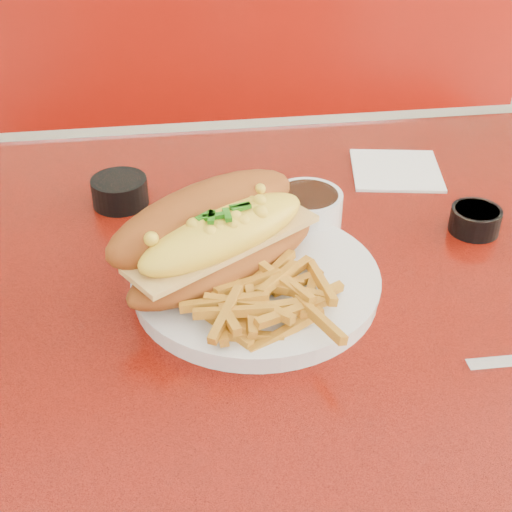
{
  "coord_description": "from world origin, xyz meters",
  "views": [
    {
      "loc": [
        -0.22,
        -0.54,
        1.2
      ],
      "look_at": [
        -0.14,
        0.01,
        0.81
      ],
      "focal_mm": 50.0,
      "sensor_mm": 36.0,
      "label": 1
    }
  ],
  "objects": [
    {
      "name": "booth_bench_far",
      "position": [
        0.0,
        0.81,
        0.29
      ],
      "size": [
        1.2,
        0.51,
        0.9
      ],
      "color": "maroon",
      "rests_on": "ground"
    },
    {
      "name": "fries_pile",
      "position": [
        -0.14,
        -0.05,
        0.8
      ],
      "size": [
        0.13,
        0.12,
        0.03
      ],
      "primitive_type": null,
      "rotation": [
        0.0,
        0.0,
        -0.2
      ],
      "color": "orange",
      "rests_on": "dinner_plate"
    },
    {
      "name": "fork",
      "position": [
        -0.1,
        -0.02,
        0.79
      ],
      "size": [
        0.04,
        0.14,
        0.0
      ],
      "rotation": [
        0.0,
        0.0,
        1.41
      ],
      "color": "silver",
      "rests_on": "dinner_plate"
    },
    {
      "name": "diner_table",
      "position": [
        0.0,
        0.0,
        0.61
      ],
      "size": [
        1.23,
        0.83,
        0.77
      ],
      "color": "red",
      "rests_on": "ground"
    },
    {
      "name": "sauce_cup_right",
      "position": [
        0.11,
        0.09,
        0.79
      ],
      "size": [
        0.07,
        0.07,
        0.03
      ],
      "rotation": [
        0.0,
        0.0,
        -0.2
      ],
      "color": "black",
      "rests_on": "diner_table"
    },
    {
      "name": "dinner_plate",
      "position": [
        -0.14,
        0.01,
        0.78
      ],
      "size": [
        0.26,
        0.26,
        0.02
      ],
      "rotation": [
        0.0,
        0.0,
        -0.09
      ],
      "color": "white",
      "rests_on": "diner_table"
    },
    {
      "name": "gravy_ramekin",
      "position": [
        -0.07,
        0.12,
        0.79
      ],
      "size": [
        0.08,
        0.08,
        0.04
      ],
      "rotation": [
        0.0,
        0.0,
        -0.08
      ],
      "color": "white",
      "rests_on": "diner_table"
    },
    {
      "name": "mac_hoagie",
      "position": [
        -0.18,
        0.02,
        0.83
      ],
      "size": [
        0.24,
        0.21,
        0.1
      ],
      "rotation": [
        0.0,
        0.0,
        0.58
      ],
      "color": "#8F4617",
      "rests_on": "dinner_plate"
    },
    {
      "name": "sauce_cup_left",
      "position": [
        -0.28,
        0.2,
        0.79
      ],
      "size": [
        0.08,
        0.08,
        0.03
      ],
      "rotation": [
        0.0,
        0.0,
        0.37
      ],
      "color": "black",
      "rests_on": "diner_table"
    },
    {
      "name": "paper_napkin",
      "position": [
        0.07,
        0.23,
        0.77
      ],
      "size": [
        0.13,
        0.13,
        0.0
      ],
      "primitive_type": "cube",
      "rotation": [
        0.0,
        0.0,
        -0.18
      ],
      "color": "white",
      "rests_on": "diner_table"
    }
  ]
}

